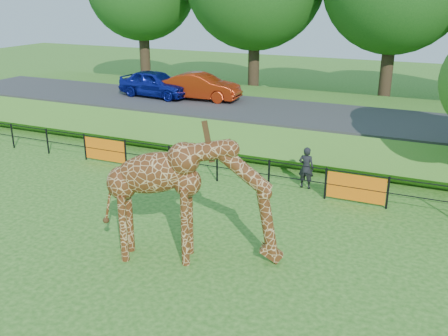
# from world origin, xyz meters

# --- Properties ---
(ground) EXTENTS (90.00, 90.00, 0.00)m
(ground) POSITION_xyz_m (0.00, 0.00, 0.00)
(ground) COLOR #235F17
(ground) RESTS_ON ground
(giraffe) EXTENTS (4.65, 2.24, 3.30)m
(giraffe) POSITION_xyz_m (-0.18, 2.64, 1.65)
(giraffe) COLOR #572B11
(giraffe) RESTS_ON ground
(perimeter_fence) EXTENTS (28.07, 0.10, 1.10)m
(perimeter_fence) POSITION_xyz_m (0.00, 8.00, 0.55)
(perimeter_fence) COLOR black
(perimeter_fence) RESTS_ON ground
(embankment) EXTENTS (40.00, 9.00, 1.30)m
(embankment) POSITION_xyz_m (0.00, 15.50, 0.65)
(embankment) COLOR #235F17
(embankment) RESTS_ON ground
(road) EXTENTS (40.00, 5.00, 0.12)m
(road) POSITION_xyz_m (0.00, 14.00, 1.36)
(road) COLOR #303033
(road) RESTS_ON embankment
(car_blue) EXTENTS (4.14, 2.02, 1.36)m
(car_blue) POSITION_xyz_m (-8.47, 14.39, 2.10)
(car_blue) COLOR #121D98
(car_blue) RESTS_ON road
(car_red) EXTENTS (4.07, 1.64, 1.31)m
(car_red) POSITION_xyz_m (-6.02, 14.70, 2.08)
(car_red) COLOR #A4270B
(car_red) RESTS_ON road
(visitor) EXTENTS (0.56, 0.37, 1.51)m
(visitor) POSITION_xyz_m (1.13, 8.69, 0.75)
(visitor) COLOR black
(visitor) RESTS_ON ground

